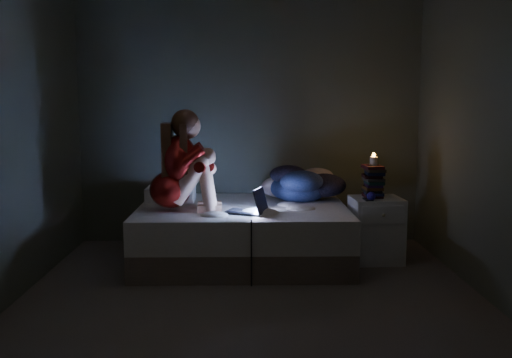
{
  "coord_description": "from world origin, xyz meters",
  "views": [
    {
      "loc": [
        -0.05,
        -4.15,
        1.51
      ],
      "look_at": [
        0.05,
        1.0,
        0.8
      ],
      "focal_mm": 39.95,
      "sensor_mm": 36.0,
      "label": 1
    }
  ],
  "objects_px": {
    "woman": "(170,160)",
    "nightstand": "(376,230)",
    "bed": "(243,234)",
    "laptop": "(245,200)",
    "candle": "(374,158)",
    "phone": "(367,199)"
  },
  "relations": [
    {
      "from": "woman",
      "to": "nightstand",
      "type": "bearing_deg",
      "value": 2.83
    },
    {
      "from": "bed",
      "to": "woman",
      "type": "bearing_deg",
      "value": -160.12
    },
    {
      "from": "laptop",
      "to": "candle",
      "type": "xyz_separation_m",
      "value": [
        1.2,
        0.36,
        0.33
      ]
    },
    {
      "from": "bed",
      "to": "phone",
      "type": "height_order",
      "value": "phone"
    },
    {
      "from": "bed",
      "to": "phone",
      "type": "xyz_separation_m",
      "value": [
        1.14,
        -0.14,
        0.35
      ]
    },
    {
      "from": "phone",
      "to": "candle",
      "type": "bearing_deg",
      "value": 62.05
    },
    {
      "from": "bed",
      "to": "candle",
      "type": "relative_size",
      "value": 24.16
    },
    {
      "from": "laptop",
      "to": "nightstand",
      "type": "relative_size",
      "value": 0.56
    },
    {
      "from": "woman",
      "to": "bed",
      "type": "bearing_deg",
      "value": 16.61
    },
    {
      "from": "nightstand",
      "to": "candle",
      "type": "xyz_separation_m",
      "value": [
        -0.03,
        0.04,
        0.68
      ]
    },
    {
      "from": "woman",
      "to": "candle",
      "type": "relative_size",
      "value": 11.38
    },
    {
      "from": "laptop",
      "to": "nightstand",
      "type": "height_order",
      "value": "laptop"
    },
    {
      "from": "nightstand",
      "to": "phone",
      "type": "xyz_separation_m",
      "value": [
        -0.12,
        -0.11,
        0.31
      ]
    },
    {
      "from": "bed",
      "to": "nightstand",
      "type": "xyz_separation_m",
      "value": [
        1.26,
        -0.03,
        0.04
      ]
    },
    {
      "from": "bed",
      "to": "laptop",
      "type": "bearing_deg",
      "value": -86.26
    },
    {
      "from": "woman",
      "to": "laptop",
      "type": "xyz_separation_m",
      "value": [
        0.67,
        -0.12,
        -0.34
      ]
    },
    {
      "from": "woman",
      "to": "candle",
      "type": "distance_m",
      "value": 1.88
    },
    {
      "from": "woman",
      "to": "phone",
      "type": "relative_size",
      "value": 6.5
    },
    {
      "from": "woman",
      "to": "laptop",
      "type": "distance_m",
      "value": 0.76
    },
    {
      "from": "laptop",
      "to": "woman",
      "type": "bearing_deg",
      "value": -169.31
    },
    {
      "from": "bed",
      "to": "phone",
      "type": "relative_size",
      "value": 13.8
    },
    {
      "from": "nightstand",
      "to": "candle",
      "type": "bearing_deg",
      "value": 126.0
    }
  ]
}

